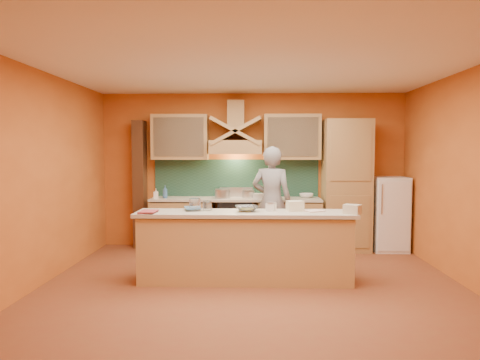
{
  "coord_description": "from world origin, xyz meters",
  "views": [
    {
      "loc": [
        -0.0,
        -5.34,
        1.75
      ],
      "look_at": [
        -0.18,
        0.9,
        1.33
      ],
      "focal_mm": 32.0,
      "sensor_mm": 36.0,
      "label": 1
    }
  ],
  "objects_px": {
    "stove": "(236,224)",
    "fridge": "(389,214)",
    "kitchen_scale": "(271,207)",
    "person": "(272,202)",
    "mixing_bowl": "(247,209)"
  },
  "relations": [
    {
      "from": "stove",
      "to": "fridge",
      "type": "height_order",
      "value": "fridge"
    },
    {
      "from": "stove",
      "to": "kitchen_scale",
      "type": "distance_m",
      "value": 1.96
    },
    {
      "from": "person",
      "to": "fridge",
      "type": "bearing_deg",
      "value": -150.85
    },
    {
      "from": "fridge",
      "to": "person",
      "type": "height_order",
      "value": "person"
    },
    {
      "from": "kitchen_scale",
      "to": "stove",
      "type": "bearing_deg",
      "value": 124.06
    },
    {
      "from": "fridge",
      "to": "mixing_bowl",
      "type": "bearing_deg",
      "value": -143.07
    },
    {
      "from": "stove",
      "to": "mixing_bowl",
      "type": "relative_size",
      "value": 2.94
    },
    {
      "from": "kitchen_scale",
      "to": "mixing_bowl",
      "type": "bearing_deg",
      "value": -152.83
    },
    {
      "from": "person",
      "to": "kitchen_scale",
      "type": "bearing_deg",
      "value": 102.68
    },
    {
      "from": "person",
      "to": "mixing_bowl",
      "type": "relative_size",
      "value": 5.99
    },
    {
      "from": "stove",
      "to": "person",
      "type": "distance_m",
      "value": 0.92
    },
    {
      "from": "person",
      "to": "mixing_bowl",
      "type": "xyz_separation_m",
      "value": [
        -0.4,
        -1.36,
        0.07
      ]
    },
    {
      "from": "stove",
      "to": "kitchen_scale",
      "type": "height_order",
      "value": "kitchen_scale"
    },
    {
      "from": "kitchen_scale",
      "to": "mixing_bowl",
      "type": "distance_m",
      "value": 0.33
    },
    {
      "from": "stove",
      "to": "mixing_bowl",
      "type": "distance_m",
      "value": 1.95
    }
  ]
}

